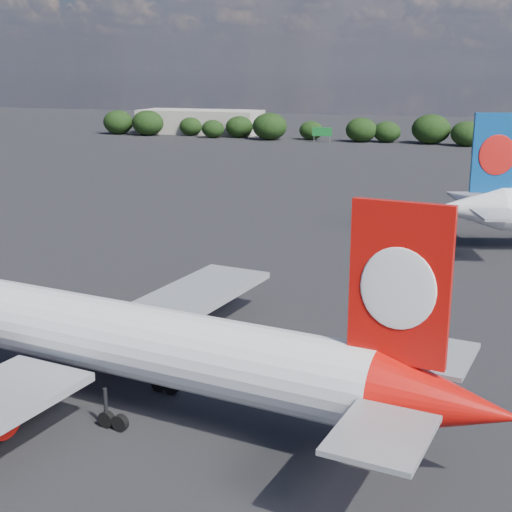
% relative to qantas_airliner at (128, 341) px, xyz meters
% --- Properties ---
extents(ground, '(500.00, 500.00, 0.00)m').
position_rel_qantas_airliner_xyz_m(ground, '(-11.06, 59.66, -4.72)').
color(ground, black).
rests_on(ground, ground).
extents(qantas_airliner, '(47.47, 45.26, 15.49)m').
position_rel_qantas_airliner_xyz_m(qantas_airliner, '(0.00, 0.00, 0.00)').
color(qantas_airliner, white).
rests_on(qantas_airliner, ground).
extents(terminal_building, '(42.00, 16.00, 8.00)m').
position_rel_qantas_airliner_xyz_m(terminal_building, '(-76.06, 191.66, -0.72)').
color(terminal_building, '#A49C8E').
rests_on(terminal_building, ground).
extents(highway_sign, '(6.00, 0.30, 4.50)m').
position_rel_qantas_airliner_xyz_m(highway_sign, '(-29.06, 175.66, -1.59)').
color(highway_sign, '#166F2B').
rests_on(highway_sign, ground).
extents(billboard_yellow, '(5.00, 0.30, 5.50)m').
position_rel_qantas_airliner_xyz_m(billboard_yellow, '(0.94, 181.66, -0.85)').
color(billboard_yellow, yellow).
rests_on(billboard_yellow, ground).
extents(horizon_treeline, '(206.63, 15.96, 9.24)m').
position_rel_qantas_airliner_xyz_m(horizon_treeline, '(1.80, 179.99, -0.73)').
color(horizon_treeline, black).
rests_on(horizon_treeline, ground).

